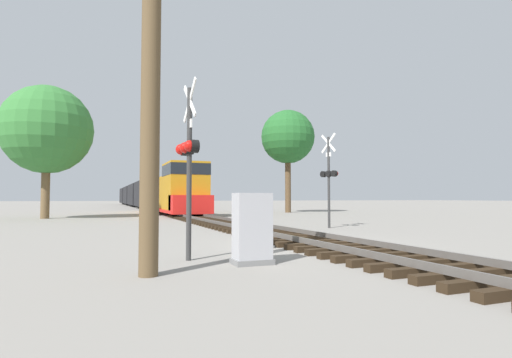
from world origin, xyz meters
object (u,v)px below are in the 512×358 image
crossing_signal_far (329,175)px  tree_mid_background (288,137)px  relay_cabinet (252,229)px  utility_pole (151,41)px  tree_far_right (47,130)px  crossing_signal_near (188,154)px  freight_train (140,195)px

crossing_signal_far → tree_mid_background: tree_mid_background is taller
relay_cabinet → utility_pole: (-2.25, -0.55, 3.63)m
crossing_signal_far → utility_pole: bearing=118.3°
tree_far_right → crossing_signal_near: bearing=-76.3°
utility_pole → crossing_signal_near: bearing=56.4°
crossing_signal_near → tree_far_right: size_ratio=0.45×
utility_pole → tree_far_right: 24.17m
relay_cabinet → tree_far_right: bearing=105.9°
freight_train → tree_far_right: bearing=-105.6°
relay_cabinet → tree_mid_background: bearing=62.5°
freight_train → utility_pole: utility_pole is taller
relay_cabinet → tree_far_right: 24.68m
freight_train → tree_mid_background: size_ratio=7.57×
freight_train → utility_pole: bearing=-95.2°
crossing_signal_near → relay_cabinet: bearing=44.6°
tree_mid_background → relay_cabinet: bearing=-117.5°
crossing_signal_far → tree_far_right: bearing=28.0°
crossing_signal_near → tree_mid_background: 31.22m
freight_train → crossing_signal_near: crossing_signal_near is taller
utility_pole → tree_mid_background: (16.64, 28.15, 3.12)m
crossing_signal_near → crossing_signal_far: bearing=126.2°
crossing_signal_near → tree_mid_background: bearing=144.4°
freight_train → crossing_signal_far: bearing=-85.1°
utility_pole → tree_mid_background: size_ratio=0.84×
crossing_signal_near → utility_pole: (-1.05, -1.58, 1.93)m
crossing_signal_near → tree_far_right: bearing=-171.4°
freight_train → tree_mid_background: bearing=-69.2°
relay_cabinet → tree_mid_background: 31.84m
freight_train → tree_far_right: (-9.61, -34.36, 4.33)m
crossing_signal_near → relay_cabinet: (1.21, -1.02, -1.70)m
freight_train → relay_cabinet: 57.59m
relay_cabinet → tree_far_right: tree_far_right is taller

